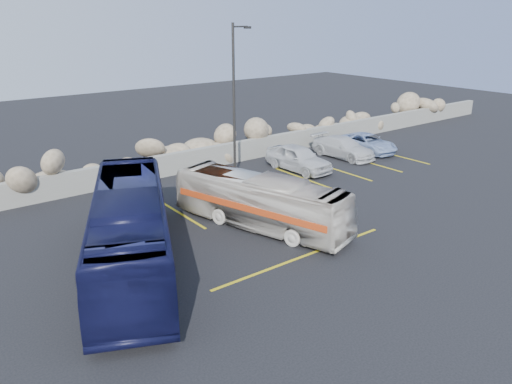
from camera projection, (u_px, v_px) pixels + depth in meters
ground at (326, 251)px, 18.65m from camera, size 90.00×90.00×0.00m
seawall at (172, 164)px, 27.43m from camera, size 60.00×0.40×1.20m
riprap_pile at (161, 147)px, 28.10m from camera, size 54.00×2.80×2.60m
parking_lines at (314, 188)px, 25.47m from camera, size 18.16×9.36×0.01m
lamppost at (235, 98)px, 25.79m from camera, size 1.14×0.18×8.00m
vintage_bus at (260, 202)px, 20.46m from camera, size 4.04×8.13×2.21m
tour_coach at (130, 230)px, 17.00m from camera, size 6.39×10.31×2.85m
car_a at (298, 158)px, 28.16m from camera, size 1.89×4.31×1.44m
car_c at (343, 147)px, 30.81m from camera, size 1.96×4.36×1.24m
car_d at (367, 143)px, 32.09m from camera, size 2.11×4.23×1.15m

